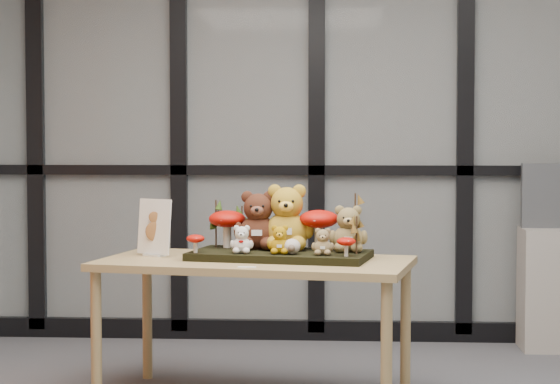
# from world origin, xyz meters

# --- Properties ---
(room_shell) EXTENTS (5.00, 5.00, 5.00)m
(room_shell) POSITION_xyz_m (0.00, 0.00, 1.68)
(room_shell) COLOR beige
(room_shell) RESTS_ON floor
(glass_partition) EXTENTS (4.90, 0.06, 2.78)m
(glass_partition) POSITION_xyz_m (-0.00, 2.47, 1.42)
(glass_partition) COLOR #2D383F
(glass_partition) RESTS_ON floor
(display_table) EXTENTS (1.55, 0.98, 0.67)m
(display_table) POSITION_xyz_m (-0.70, 0.98, 0.61)
(display_table) COLOR #A28A58
(display_table) RESTS_ON floor
(diorama_tray) EXTENTS (0.89, 0.56, 0.04)m
(diorama_tray) POSITION_xyz_m (-0.58, 1.01, 0.69)
(diorama_tray) COLOR black
(diorama_tray) RESTS_ON display_table
(bear_pooh_yellow) EXTENTS (0.30, 0.28, 0.34)m
(bear_pooh_yellow) POSITION_xyz_m (-0.56, 1.10, 0.88)
(bear_pooh_yellow) COLOR #B98D23
(bear_pooh_yellow) RESTS_ON diorama_tray
(bear_brown_medium) EXTENTS (0.27, 0.25, 0.31)m
(bear_brown_medium) POSITION_xyz_m (-0.70, 1.11, 0.86)
(bear_brown_medium) COLOR #452013
(bear_brown_medium) RESTS_ON diorama_tray
(bear_tan_back) EXTENTS (0.21, 0.20, 0.24)m
(bear_tan_back) POSITION_xyz_m (-0.26, 1.02, 0.83)
(bear_tan_back) COLOR olive
(bear_tan_back) RESTS_ON diorama_tray
(bear_small_yellow) EXTENTS (0.13, 0.12, 0.15)m
(bear_small_yellow) POSITION_xyz_m (-0.58, 0.91, 0.78)
(bear_small_yellow) COLOR #AC7B09
(bear_small_yellow) RESTS_ON diorama_tray
(bear_white_bow) EXTENTS (0.13, 0.12, 0.14)m
(bear_white_bow) POSITION_xyz_m (-0.76, 0.92, 0.78)
(bear_white_bow) COLOR silver
(bear_white_bow) RESTS_ON diorama_tray
(bear_beige_small) EXTENTS (0.12, 0.11, 0.14)m
(bear_beige_small) POSITION_xyz_m (-0.38, 0.87, 0.78)
(bear_beige_small) COLOR olive
(bear_beige_small) RESTS_ON diorama_tray
(plush_cream_hedgehog) EXTENTS (0.07, 0.07, 0.08)m
(plush_cream_hedgehog) POSITION_xyz_m (-0.52, 0.90, 0.75)
(plush_cream_hedgehog) COLOR beige
(plush_cream_hedgehog) RESTS_ON diorama_tray
(mushroom_back_left) EXTENTS (0.18, 0.18, 0.20)m
(mushroom_back_left) POSITION_xyz_m (-0.85, 1.16, 0.81)
(mushroom_back_left) COLOR #A70D05
(mushroom_back_left) RESTS_ON diorama_tray
(mushroom_back_right) EXTENTS (0.19, 0.19, 0.21)m
(mushroom_back_right) POSITION_xyz_m (-0.40, 1.09, 0.82)
(mushroom_back_right) COLOR #A70D05
(mushroom_back_right) RESTS_ON diorama_tray
(mushroom_front_left) EXTENTS (0.08, 0.08, 0.09)m
(mushroom_front_left) POSITION_xyz_m (-0.98, 0.93, 0.76)
(mushroom_front_left) COLOR #A70D05
(mushroom_front_left) RESTS_ON diorama_tray
(mushroom_front_right) EXTENTS (0.09, 0.09, 0.10)m
(mushroom_front_right) POSITION_xyz_m (-0.27, 0.83, 0.76)
(mushroom_front_right) COLOR #A70D05
(mushroom_front_right) RESTS_ON diorama_tray
(sprig_green_far_left) EXTENTS (0.05, 0.05, 0.23)m
(sprig_green_far_left) POSITION_xyz_m (-0.91, 1.18, 0.83)
(sprig_green_far_left) COLOR #1B370C
(sprig_green_far_left) RESTS_ON diorama_tray
(sprig_green_mid_left) EXTENTS (0.05, 0.05, 0.20)m
(sprig_green_mid_left) POSITION_xyz_m (-0.78, 1.20, 0.81)
(sprig_green_mid_left) COLOR #1B370C
(sprig_green_mid_left) RESTS_ON diorama_tray
(sprig_dry_far_right) EXTENTS (0.05, 0.05, 0.28)m
(sprig_dry_far_right) POSITION_xyz_m (-0.23, 1.03, 0.85)
(sprig_dry_far_right) COLOR brown
(sprig_dry_far_right) RESTS_ON diorama_tray
(sprig_dry_mid_right) EXTENTS (0.05, 0.05, 0.18)m
(sprig_dry_mid_right) POSITION_xyz_m (-0.23, 0.92, 0.80)
(sprig_dry_mid_right) COLOR brown
(sprig_dry_mid_right) RESTS_ON diorama_tray
(sprig_green_centre) EXTENTS (0.05, 0.05, 0.16)m
(sprig_green_centre) POSITION_xyz_m (-0.59, 1.18, 0.79)
(sprig_green_centre) COLOR #1B370C
(sprig_green_centre) RESTS_ON diorama_tray
(sign_holder) EXTENTS (0.18, 0.12, 0.28)m
(sign_holder) POSITION_xyz_m (-1.20, 1.09, 0.80)
(sign_holder) COLOR silver
(sign_holder) RESTS_ON display_table
(label_card) EXTENTS (0.08, 0.03, 0.00)m
(label_card) POSITION_xyz_m (-0.71, 0.69, 0.68)
(label_card) COLOR white
(label_card) RESTS_ON display_table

